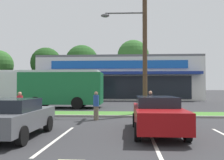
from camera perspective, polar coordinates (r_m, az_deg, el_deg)
grass_median at (r=16.58m, az=-6.99°, el=-7.73°), size 56.00×2.20×0.12m
curb_lip at (r=15.39m, az=-7.85°, el=-8.21°), size 56.00×0.24×0.12m
parking_stripe_2 at (r=9.25m, az=-12.46°, el=-13.10°), size 0.12×4.80×0.01m
parking_stripe_3 at (r=8.70m, az=9.54°, el=-13.86°), size 0.12×4.80×0.01m
storefront_building at (r=37.78m, az=1.84°, el=0.31°), size 22.31×12.44×6.06m
tree_left at (r=52.16m, az=-14.95°, el=3.82°), size 6.26×6.26×9.76m
tree_mid_left at (r=48.42m, az=-6.96°, el=4.25°), size 6.36×6.36×9.87m
tree_mid at (r=44.95m, az=4.90°, el=5.56°), size 5.70×5.70×10.23m
utility_pole at (r=16.43m, az=7.05°, el=9.43°), size 3.03×2.40×9.27m
city_bus at (r=22.99m, az=-18.35°, el=-1.64°), size 12.80×2.68×3.25m
car_1 at (r=9.83m, az=-21.78°, el=-7.98°), size 1.95×4.13×1.42m
car_2 at (r=10.18m, az=10.36°, el=-7.70°), size 1.91×4.74×1.45m
pedestrian_near_bench at (r=14.27m, az=-20.52°, el=-5.72°), size 0.32×0.32×1.57m
pedestrian_by_pole at (r=14.36m, az=8.87°, el=-5.69°), size 0.33×0.33×1.61m
pedestrian_mid at (r=13.78m, az=-3.69°, el=-5.92°), size 0.32×0.32×1.59m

